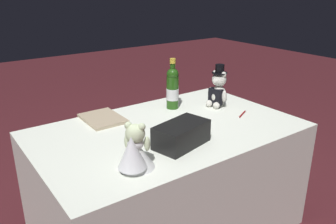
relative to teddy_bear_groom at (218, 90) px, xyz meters
name	(u,v)px	position (x,y,z in m)	size (l,w,h in m)	color
reception_table	(168,181)	(0.50, 0.12, -0.47)	(1.52, 0.94, 0.71)	white
teddy_bear_groom	(218,90)	(0.00, 0.00, 0.00)	(0.14, 0.15, 0.29)	silver
teddy_bear_bride	(135,151)	(0.89, 0.41, -0.03)	(0.22, 0.21, 0.22)	white
champagne_bottle	(173,88)	(0.27, -0.15, 0.03)	(0.08, 0.08, 0.34)	#214D13
signing_pen	(242,114)	(-0.01, 0.22, -0.11)	(0.12, 0.06, 0.01)	maroon
gift_case_black	(181,134)	(0.57, 0.34, -0.06)	(0.32, 0.23, 0.12)	black
guestbook	(103,118)	(0.75, -0.22, -0.11)	(0.21, 0.29, 0.02)	tan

